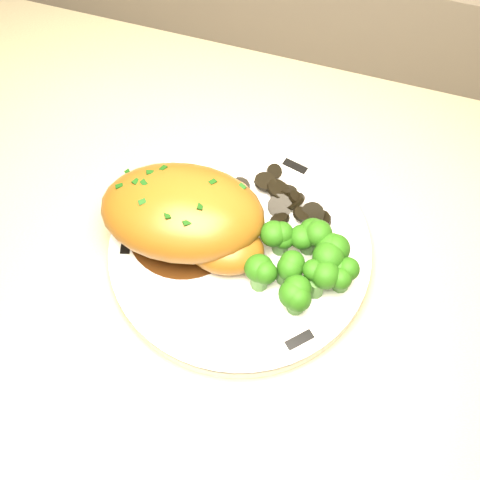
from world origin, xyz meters
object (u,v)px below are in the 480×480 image
(counter, at_px, (172,390))
(broccoli_florets, at_px, (303,266))
(plate, at_px, (240,249))
(chicken_breast, at_px, (187,216))

(counter, height_order, broccoli_florets, counter)
(plate, bearing_deg, broccoli_florets, -12.98)
(chicken_breast, height_order, broccoli_florets, chicken_breast)
(broccoli_florets, bearing_deg, chicken_breast, 173.10)
(counter, height_order, chicken_breast, counter)
(counter, distance_m, chicken_breast, 0.53)
(counter, bearing_deg, broccoli_florets, 5.96)
(chicken_breast, bearing_deg, counter, -159.64)
(counter, xyz_separation_m, plate, (0.11, 0.03, 0.49))
(plate, xyz_separation_m, broccoli_florets, (0.06, -0.01, 0.03))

